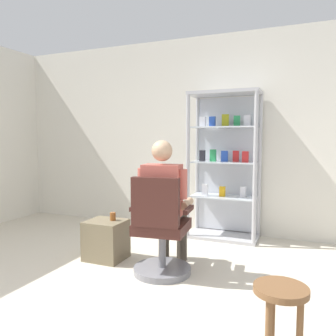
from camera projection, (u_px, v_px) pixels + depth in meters
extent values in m
cube|color=silver|center=(201.00, 135.00, 4.75)|extent=(6.00, 0.10, 2.70)
cylinder|color=#B7B7BC|center=(188.00, 166.00, 4.34)|extent=(0.05, 0.05, 1.90)
cylinder|color=#B7B7BC|center=(255.00, 168.00, 4.01)|extent=(0.05, 0.05, 1.90)
cylinder|color=#B7B7BC|center=(197.00, 164.00, 4.71)|extent=(0.05, 0.05, 1.90)
cylinder|color=#B7B7BC|center=(260.00, 166.00, 4.38)|extent=(0.05, 0.05, 1.90)
cube|color=#B7B7BC|center=(225.00, 93.00, 4.28)|extent=(0.90, 0.45, 0.04)
cube|color=#B7B7BC|center=(223.00, 236.00, 4.44)|extent=(0.90, 0.45, 0.04)
cube|color=silver|center=(228.00, 165.00, 4.56)|extent=(0.84, 0.02, 1.80)
cube|color=silver|center=(223.00, 196.00, 4.39)|extent=(0.82, 0.39, 0.02)
cube|color=silver|center=(205.00, 190.00, 4.43)|extent=(0.08, 0.05, 0.15)
cube|color=gold|center=(222.00, 191.00, 4.35)|extent=(0.07, 0.05, 0.13)
cube|color=silver|center=(243.00, 192.00, 4.30)|extent=(0.07, 0.05, 0.13)
cube|color=silver|center=(224.00, 162.00, 4.35)|extent=(0.82, 0.39, 0.02)
cube|color=black|center=(202.00, 156.00, 4.43)|extent=(0.08, 0.04, 0.14)
cube|color=#268C4C|center=(213.00, 155.00, 4.39)|extent=(0.08, 0.04, 0.15)
cube|color=#264CB2|center=(225.00, 156.00, 4.36)|extent=(0.09, 0.04, 0.14)
cube|color=red|center=(236.00, 156.00, 4.33)|extent=(0.08, 0.04, 0.14)
cube|color=red|center=(245.00, 157.00, 4.20)|extent=(0.08, 0.05, 0.14)
cube|color=silver|center=(224.00, 127.00, 4.31)|extent=(0.82, 0.39, 0.02)
cube|color=silver|center=(202.00, 122.00, 4.40)|extent=(0.08, 0.05, 0.13)
cube|color=#264CB2|center=(212.00, 122.00, 4.32)|extent=(0.08, 0.05, 0.13)
cube|color=#999919|center=(225.00, 120.00, 4.33)|extent=(0.09, 0.06, 0.16)
cube|color=#268C4C|center=(237.00, 121.00, 4.29)|extent=(0.09, 0.05, 0.14)
cube|color=silver|center=(247.00, 121.00, 4.23)|extent=(0.08, 0.05, 0.14)
cylinder|color=slate|center=(162.00, 270.00, 3.28)|extent=(0.56, 0.56, 0.06)
cylinder|color=slate|center=(162.00, 249.00, 3.26)|extent=(0.07, 0.07, 0.41)
cube|color=#3F1E19|center=(162.00, 227.00, 3.24)|extent=(0.53, 0.53, 0.10)
cube|color=#3F1E19|center=(155.00, 202.00, 3.01)|extent=(0.45, 0.13, 0.45)
cube|color=#3F1E19|center=(189.00, 210.00, 3.15)|extent=(0.07, 0.30, 0.04)
cube|color=#3F1E19|center=(137.00, 207.00, 3.30)|extent=(0.07, 0.30, 0.04)
cylinder|color=#3F382D|center=(177.00, 213.00, 3.40)|extent=(0.19, 0.41, 0.14)
cylinder|color=#3F382D|center=(182.00, 234.00, 3.61)|extent=(0.11, 0.11, 0.56)
cylinder|color=#3F382D|center=(158.00, 211.00, 3.45)|extent=(0.19, 0.41, 0.14)
cylinder|color=#3F382D|center=(164.00, 233.00, 3.67)|extent=(0.11, 0.11, 0.56)
cube|color=#BF594C|center=(162.00, 191.00, 3.21)|extent=(0.38, 0.26, 0.50)
sphere|color=tan|center=(162.00, 151.00, 3.18)|extent=(0.20, 0.20, 0.20)
cylinder|color=#BF594C|center=(183.00, 184.00, 3.15)|extent=(0.09, 0.09, 0.28)
cylinder|color=tan|center=(187.00, 204.00, 3.34)|extent=(0.11, 0.31, 0.08)
cylinder|color=#BF594C|center=(142.00, 183.00, 3.26)|extent=(0.09, 0.09, 0.28)
cylinder|color=tan|center=(149.00, 202.00, 3.45)|extent=(0.11, 0.31, 0.08)
cube|color=#72664C|center=(106.00, 240.00, 3.64)|extent=(0.40, 0.36, 0.42)
cylinder|color=brown|center=(113.00, 216.00, 3.64)|extent=(0.06, 0.06, 0.09)
cylinder|color=brown|center=(281.00, 290.00, 1.98)|extent=(0.32, 0.32, 0.04)
cylinder|color=brown|center=(300.00, 330.00, 1.95)|extent=(0.04, 0.04, 0.40)
cylinder|color=brown|center=(272.00, 316.00, 2.10)|extent=(0.04, 0.04, 0.40)
cylinder|color=brown|center=(269.00, 332.00, 1.93)|extent=(0.04, 0.04, 0.40)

